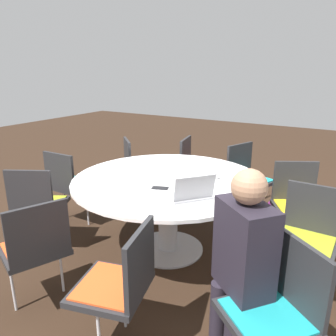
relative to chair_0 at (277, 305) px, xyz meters
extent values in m
plane|color=black|center=(-0.93, -1.23, -0.52)|extent=(16.00, 16.00, 0.00)
cylinder|color=#B7B7BC|center=(-0.93, -1.23, -0.51)|extent=(0.69, 0.69, 0.02)
cylinder|color=#B7B7BC|center=(-0.93, -1.23, -0.15)|extent=(0.19, 0.19, 0.70)
cylinder|color=white|center=(-0.93, -1.23, 0.21)|extent=(1.77, 1.77, 0.03)
cube|color=#262628|center=(0.05, -0.04, -0.07)|extent=(0.60, 0.61, 0.04)
cube|color=teal|center=(0.05, -0.04, -0.05)|extent=(0.53, 0.53, 0.01)
cube|color=#262628|center=(-0.10, 0.08, 0.15)|extent=(0.29, 0.34, 0.40)
cylinder|color=silver|center=(-0.06, -0.18, -0.31)|extent=(0.02, 0.02, 0.43)
cube|color=#262628|center=(-0.88, 0.01, -0.07)|extent=(0.44, 0.45, 0.04)
cube|color=olive|center=(-0.88, 0.01, -0.05)|extent=(0.38, 0.40, 0.01)
cube|color=#262628|center=(-1.08, 0.01, 0.15)|extent=(0.04, 0.42, 0.40)
cylinder|color=silver|center=(-0.88, 0.19, -0.31)|extent=(0.02, 0.02, 0.43)
cylinder|color=silver|center=(-0.89, -0.17, -0.31)|extent=(0.02, 0.02, 0.43)
cube|color=#262628|center=(-1.52, -0.15, -0.07)|extent=(0.58, 0.59, 0.04)
cube|color=gold|center=(-1.52, -0.15, -0.05)|extent=(0.51, 0.52, 0.01)
cube|color=#262628|center=(-1.69, -0.24, 0.15)|extent=(0.23, 0.38, 0.40)
cylinder|color=silver|center=(-1.61, 0.01, -0.31)|extent=(0.02, 0.02, 0.43)
cylinder|color=silver|center=(-1.44, -0.30, -0.31)|extent=(0.02, 0.02, 0.43)
cube|color=#262628|center=(-2.08, -0.78, -0.07)|extent=(0.56, 0.55, 0.04)
cube|color=teal|center=(-2.08, -0.78, -0.05)|extent=(0.50, 0.49, 0.01)
cube|color=#262628|center=(-2.15, -0.96, 0.15)|extent=(0.40, 0.18, 0.40)
cylinder|color=silver|center=(-2.25, -0.71, -0.31)|extent=(0.02, 0.02, 0.43)
cylinder|color=silver|center=(-1.91, -0.85, -0.31)|extent=(0.02, 0.02, 0.43)
cube|color=#262628|center=(-2.14, -1.48, -0.07)|extent=(0.51, 0.50, 0.04)
cube|color=red|center=(-2.14, -1.48, -0.05)|extent=(0.45, 0.44, 0.01)
cube|color=#262628|center=(-2.10, -1.67, 0.15)|extent=(0.42, 0.11, 0.40)
cylinder|color=silver|center=(-2.32, -1.52, -0.31)|extent=(0.02, 0.02, 0.43)
cylinder|color=silver|center=(-1.96, -1.44, -0.31)|extent=(0.02, 0.02, 0.43)
cube|color=#262628|center=(-1.78, -2.13, -0.07)|extent=(0.61, 0.61, 0.04)
cube|color=teal|center=(-1.78, -2.13, -0.05)|extent=(0.53, 0.54, 0.01)
cube|color=#262628|center=(-1.64, -2.26, 0.15)|extent=(0.31, 0.32, 0.40)
cylinder|color=silver|center=(-1.91, -2.26, -0.31)|extent=(0.02, 0.02, 0.43)
cylinder|color=silver|center=(-1.66, -2.00, -0.31)|extent=(0.02, 0.02, 0.43)
cube|color=#262628|center=(-0.91, -2.47, -0.07)|extent=(0.42, 0.44, 0.04)
cube|color=teal|center=(-0.91, -2.47, -0.05)|extent=(0.37, 0.39, 0.01)
cube|color=#262628|center=(-0.72, -2.47, 0.15)|extent=(0.03, 0.42, 0.40)
cylinder|color=silver|center=(-0.91, -2.65, -0.31)|extent=(0.02, 0.02, 0.43)
cylinder|color=silver|center=(-0.92, -2.29, -0.31)|extent=(0.02, 0.02, 0.43)
cube|color=#262628|center=(-0.34, -2.33, -0.07)|extent=(0.58, 0.59, 0.04)
cube|color=olive|center=(-0.34, -2.33, -0.05)|extent=(0.51, 0.52, 0.01)
cube|color=#262628|center=(-0.17, -2.24, 0.15)|extent=(0.22, 0.38, 0.40)
cylinder|color=silver|center=(-0.26, -2.49, -0.31)|extent=(0.02, 0.02, 0.43)
cylinder|color=silver|center=(-0.43, -2.17, -0.31)|extent=(0.02, 0.02, 0.43)
cube|color=#262628|center=(0.22, -1.70, -0.07)|extent=(0.57, 0.55, 0.04)
cube|color=#E04C1E|center=(0.22, -1.70, -0.05)|extent=(0.50, 0.49, 0.01)
cube|color=#262628|center=(0.30, -1.52, 0.15)|extent=(0.40, 0.19, 0.40)
cylinder|color=silver|center=(0.39, -1.77, -0.31)|extent=(0.02, 0.02, 0.43)
cylinder|color=silver|center=(0.06, -1.63, -0.31)|extent=(0.02, 0.02, 0.43)
cube|color=#262628|center=(0.27, -0.92, -0.07)|extent=(0.53, 0.52, 0.04)
cube|color=#E04C1E|center=(0.27, -0.92, -0.05)|extent=(0.47, 0.46, 0.01)
cube|color=#262628|center=(0.23, -0.73, 0.15)|extent=(0.41, 0.13, 0.40)
cylinder|color=silver|center=(0.10, -0.97, -0.31)|extent=(0.02, 0.02, 0.43)
cylinder|color=#231E28|center=(0.03, -0.22, -0.29)|extent=(0.10, 0.10, 0.47)
cylinder|color=#231E28|center=(-0.08, -0.36, -0.29)|extent=(0.10, 0.10, 0.47)
cube|color=#231E28|center=(-0.10, -0.23, 0.22)|extent=(0.40, 0.42, 0.55)
sphere|color=#A87A5B|center=(-0.10, -0.23, 0.60)|extent=(0.20, 0.20, 0.20)
cube|color=#99999E|center=(-0.61, -0.85, 0.23)|extent=(0.39, 0.37, 0.02)
cube|color=#99999E|center=(-0.55, -0.77, 0.34)|extent=(0.29, 0.25, 0.20)
cube|color=black|center=(-0.55, -0.78, 0.34)|extent=(0.25, 0.22, 0.17)
cylinder|color=white|center=(-1.10, -0.86, 0.27)|extent=(0.08, 0.08, 0.09)
cube|color=black|center=(-0.66, -1.15, 0.23)|extent=(0.11, 0.16, 0.01)
cube|color=#661E56|center=(-2.03, -0.45, -0.38)|extent=(0.36, 0.16, 0.28)
camera|label=1|loc=(1.55, 0.24, 1.21)|focal=35.00mm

